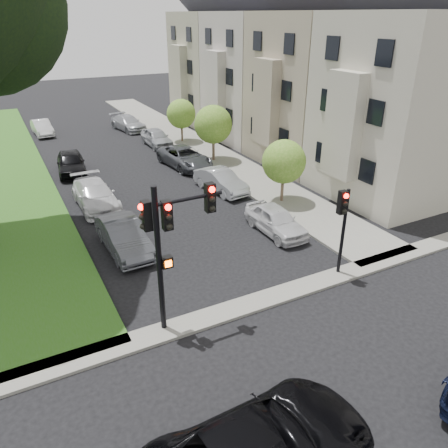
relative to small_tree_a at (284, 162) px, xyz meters
name	(u,v)px	position (x,y,z in m)	size (l,w,h in m)	color
ground	(292,333)	(-6.20, -9.68, -2.44)	(140.00, 140.00, 0.00)	black
sidewalk_right	(190,142)	(0.55, 14.32, -2.38)	(3.50, 44.00, 0.12)	slate
sidewalk_cross	(261,301)	(-6.20, -7.68, -2.38)	(60.00, 1.00, 0.12)	slate
house_a	(403,73)	(6.25, -1.68, 4.49)	(7.70, 7.55, 15.97)	beige
house_b	(315,61)	(6.25, 5.82, 4.49)	(7.70, 7.55, 15.97)	gray
house_c	(257,53)	(6.25, 13.32, 4.49)	(7.70, 7.55, 15.97)	#A6A095
house_d	(215,47)	(6.25, 20.82, 4.49)	(7.70, 7.55, 15.97)	#ADAB9A
small_tree_a	(284,162)	(0.00, 0.00, 0.00)	(2.45, 2.45, 3.67)	brown
small_tree_b	(213,124)	(0.00, 8.80, 0.28)	(2.72, 2.72, 4.08)	brown
small_tree_c	(181,114)	(0.00, 14.74, -0.06)	(2.39, 2.39, 3.58)	brown
traffic_signal_main	(169,233)	(-9.58, -7.44, 1.21)	(2.57, 0.66, 5.29)	black
traffic_signal_secondary	(343,217)	(-2.42, -7.48, 0.21)	(0.49, 0.40, 3.80)	black
car_parked_0	(276,220)	(-2.46, -3.04, -1.76)	(1.59, 3.96, 1.35)	silver
car_parked_1	(221,181)	(-2.30, 3.16, -1.77)	(1.43, 4.09, 1.35)	#999BA0
car_parked_2	(185,157)	(-2.36, 8.62, -1.74)	(2.31, 5.00, 1.39)	#3F4247
car_parked_3	(157,138)	(-2.28, 14.65, -1.74)	(1.66, 4.12, 1.40)	#999BA0
car_parked_4	(128,123)	(-2.79, 21.05, -1.77)	(1.87, 4.59, 1.33)	#999BA0
car_parked_5	(124,236)	(-9.61, -1.37, -1.70)	(1.56, 4.46, 1.47)	#3F4247
car_parked_6	(95,195)	(-9.61, 4.30, -1.73)	(1.98, 4.88, 1.42)	silver
car_parked_7	(71,163)	(-9.75, 10.87, -1.69)	(1.76, 4.37, 1.49)	black
car_parked_9	(42,128)	(-10.12, 22.83, -1.79)	(1.38, 3.97, 1.31)	silver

